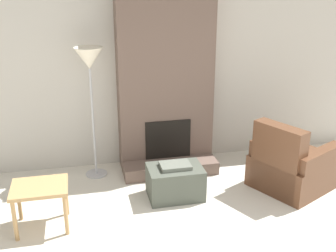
{
  "coord_description": "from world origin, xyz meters",
  "views": [
    {
      "loc": [
        -1.19,
        -2.52,
        2.69
      ],
      "look_at": [
        0.0,
        2.83,
        0.66
      ],
      "focal_mm": 45.0,
      "sensor_mm": 36.0,
      "label": 1
    }
  ],
  "objects_px": {
    "ottoman": "(175,181)",
    "armchair": "(291,167)",
    "floor_lamp_left": "(89,65)",
    "side_table": "(40,192)"
  },
  "relations": [
    {
      "from": "floor_lamp_left",
      "to": "ottoman",
      "type": "bearing_deg",
      "value": -41.76
    },
    {
      "from": "armchair",
      "to": "side_table",
      "type": "relative_size",
      "value": 2.04
    },
    {
      "from": "side_table",
      "to": "floor_lamp_left",
      "type": "bearing_deg",
      "value": 60.85
    },
    {
      "from": "floor_lamp_left",
      "to": "side_table",
      "type": "bearing_deg",
      "value": -119.15
    },
    {
      "from": "armchair",
      "to": "side_table",
      "type": "distance_m",
      "value": 3.13
    },
    {
      "from": "ottoman",
      "to": "armchair",
      "type": "height_order",
      "value": "armchair"
    },
    {
      "from": "side_table",
      "to": "floor_lamp_left",
      "type": "distance_m",
      "value": 1.75
    },
    {
      "from": "ottoman",
      "to": "floor_lamp_left",
      "type": "distance_m",
      "value": 1.83
    },
    {
      "from": "armchair",
      "to": "floor_lamp_left",
      "type": "height_order",
      "value": "floor_lamp_left"
    },
    {
      "from": "ottoman",
      "to": "armchair",
      "type": "relative_size",
      "value": 0.55
    }
  ]
}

